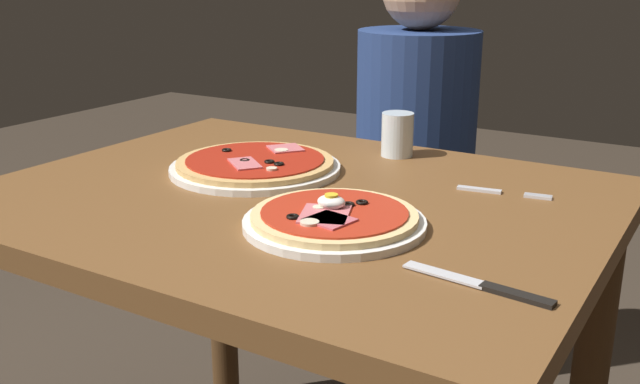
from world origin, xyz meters
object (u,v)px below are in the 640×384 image
pizza_across_left (255,165)px  diner_person (414,186)px  pizza_foreground (334,219)px  knife (487,286)px  dining_table (294,266)px  fork (496,192)px  water_glass_near (397,137)px

pizza_across_left → diner_person: 0.74m
pizza_foreground → knife: bearing=-18.5°
dining_table → knife: knife is taller
dining_table → diner_person: bearing=98.6°
fork → diner_person: diner_person is taller
pizza_across_left → water_glass_near: water_glass_near is taller
diner_person → pizza_across_left: bearing=88.7°
water_glass_near → knife: water_glass_near is taller
diner_person → knife: bearing=118.4°
pizza_foreground → knife: (0.26, -0.09, -0.01)m
pizza_foreground → fork: pizza_foreground is taller
pizza_foreground → water_glass_near: (-0.10, 0.43, 0.03)m
knife → diner_person: size_ratio=0.17×
pizza_foreground → diner_person: 0.95m
pizza_foreground → diner_person: size_ratio=0.23×
knife → water_glass_near: bearing=125.4°
pizza_foreground → water_glass_near: size_ratio=3.10×
dining_table → pizza_across_left: 0.21m
dining_table → knife: bearing=-25.8°
pizza_foreground → pizza_across_left: (-0.28, 0.18, -0.00)m
pizza_across_left → fork: 0.44m
pizza_foreground → fork: size_ratio=1.72×
knife → pizza_across_left: bearing=153.4°
pizza_foreground → diner_person: (-0.26, 0.88, -0.22)m
water_glass_near → knife: (0.36, -0.51, -0.03)m
pizza_across_left → fork: bearing=13.6°
pizza_across_left → water_glass_near: 0.30m
knife → dining_table: bearing=154.2°
fork → water_glass_near: bearing=151.2°
dining_table → pizza_across_left: bearing=151.0°
knife → diner_person: 1.12m
dining_table → diner_person: (-0.12, 0.77, -0.08)m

